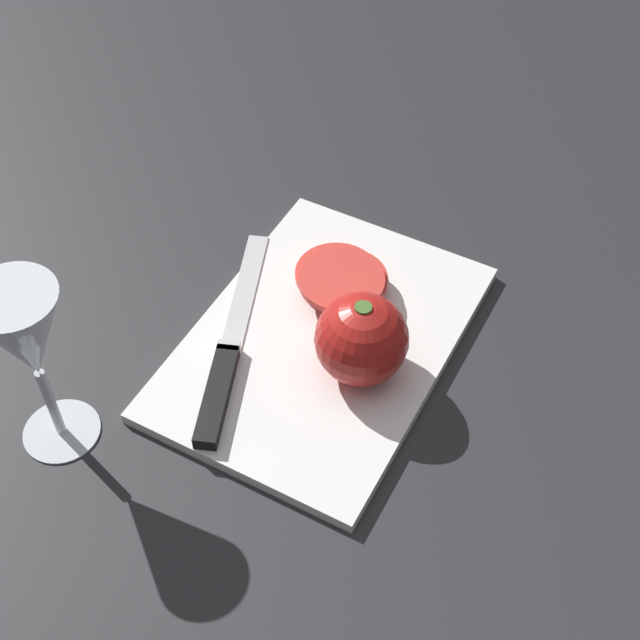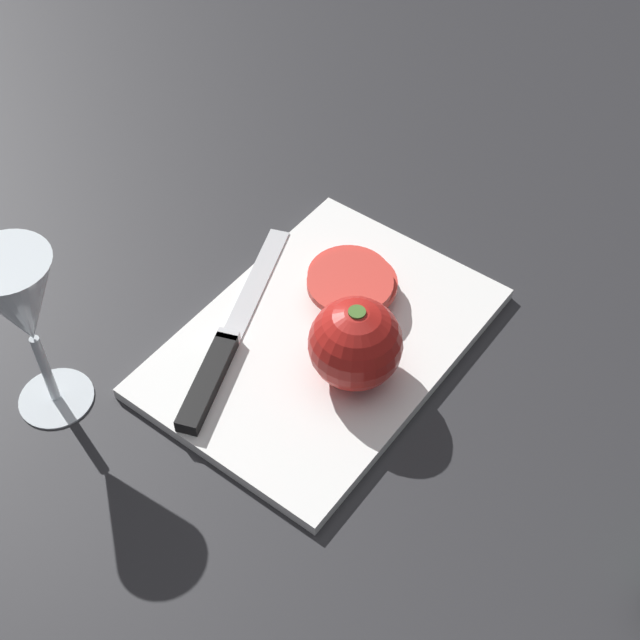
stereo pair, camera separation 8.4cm
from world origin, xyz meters
TOP-DOWN VIEW (x-y plane):
  - ground_plane at (0.00, 0.00)m, footprint 3.00×3.00m
  - cutting_board at (-0.00, -0.01)m, footprint 0.34×0.24m
  - wine_glass at (-0.20, 0.15)m, footprint 0.07×0.07m
  - whole_tomato at (-0.02, -0.06)m, footprint 0.09×0.09m
  - knife at (-0.09, 0.05)m, footprint 0.26×0.12m
  - tomato_slice_stack_near at (0.07, 0.01)m, footprint 0.11×0.11m

SIDE VIEW (x-z plane):
  - ground_plane at x=0.00m, z-range 0.00..0.00m
  - cutting_board at x=0.00m, z-range 0.00..0.01m
  - knife at x=-0.09m, z-range 0.01..0.03m
  - tomato_slice_stack_near at x=0.07m, z-range 0.01..0.04m
  - whole_tomato at x=-0.02m, z-range 0.01..0.10m
  - wine_glass at x=-0.20m, z-range 0.04..0.22m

